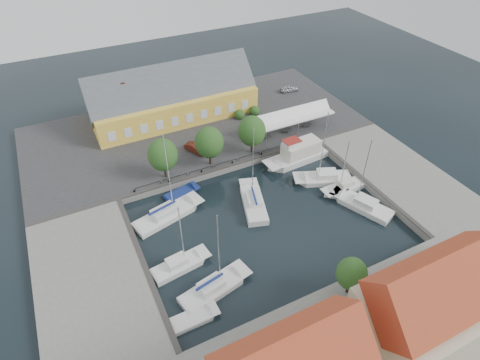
{
  "coord_description": "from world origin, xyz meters",
  "views": [
    {
      "loc": [
        -19.62,
        -33.38,
        37.17
      ],
      "look_at": [
        0.0,
        6.0,
        1.5
      ],
      "focal_mm": 30.0,
      "sensor_mm": 36.0,
      "label": 1
    }
  ],
  "objects_px": {
    "east_boat_c": "(362,206)",
    "launch_nw": "(182,194)",
    "trawler": "(298,155)",
    "west_boat_c": "(180,266)",
    "east_boat_a": "(324,179)",
    "car_silver": "(289,89)",
    "east_boat_b": "(343,189)",
    "west_boat_a": "(167,215)",
    "tent_canopy": "(293,117)",
    "center_sailboat": "(253,203)",
    "warehouse": "(169,99)",
    "west_boat_d": "(214,289)",
    "launch_sw": "(194,319)",
    "car_red": "(196,148)"
  },
  "relations": [
    {
      "from": "west_boat_a",
      "to": "car_red",
      "type": "bearing_deg",
      "value": 52.33
    },
    {
      "from": "car_red",
      "to": "east_boat_a",
      "type": "distance_m",
      "value": 20.16
    },
    {
      "from": "east_boat_a",
      "to": "east_boat_c",
      "type": "distance_m",
      "value": 7.19
    },
    {
      "from": "launch_nw",
      "to": "east_boat_c",
      "type": "bearing_deg",
      "value": -32.46
    },
    {
      "from": "east_boat_b",
      "to": "car_silver",
      "type": "bearing_deg",
      "value": 73.42
    },
    {
      "from": "car_silver",
      "to": "trawler",
      "type": "relative_size",
      "value": 0.32
    },
    {
      "from": "east_boat_a",
      "to": "west_boat_a",
      "type": "relative_size",
      "value": 0.93
    },
    {
      "from": "trawler",
      "to": "west_boat_c",
      "type": "relative_size",
      "value": 1.12
    },
    {
      "from": "tent_canopy",
      "to": "launch_nw",
      "type": "relative_size",
      "value": 2.61
    },
    {
      "from": "trawler",
      "to": "east_boat_a",
      "type": "xyz_separation_m",
      "value": [
        0.74,
        -6.01,
        -0.75
      ]
    },
    {
      "from": "car_red",
      "to": "west_boat_d",
      "type": "height_order",
      "value": "west_boat_d"
    },
    {
      "from": "center_sailboat",
      "to": "east_boat_b",
      "type": "bearing_deg",
      "value": -12.79
    },
    {
      "from": "tent_canopy",
      "to": "west_boat_a",
      "type": "distance_m",
      "value": 27.14
    },
    {
      "from": "west_boat_d",
      "to": "launch_sw",
      "type": "distance_m",
      "value": 4.04
    },
    {
      "from": "launch_nw",
      "to": "west_boat_d",
      "type": "bearing_deg",
      "value": -97.89
    },
    {
      "from": "tent_canopy",
      "to": "east_boat_c",
      "type": "bearing_deg",
      "value": -92.74
    },
    {
      "from": "center_sailboat",
      "to": "west_boat_c",
      "type": "bearing_deg",
      "value": -155.81
    },
    {
      "from": "east_boat_b",
      "to": "west_boat_c",
      "type": "height_order",
      "value": "west_boat_c"
    },
    {
      "from": "car_silver",
      "to": "east_boat_c",
      "type": "height_order",
      "value": "east_boat_c"
    },
    {
      "from": "car_silver",
      "to": "west_boat_d",
      "type": "xyz_separation_m",
      "value": [
        -31.64,
        -35.42,
        -1.33
      ]
    },
    {
      "from": "west_boat_d",
      "to": "launch_sw",
      "type": "height_order",
      "value": "west_boat_d"
    },
    {
      "from": "trawler",
      "to": "east_boat_b",
      "type": "height_order",
      "value": "east_boat_b"
    },
    {
      "from": "east_boat_a",
      "to": "west_boat_d",
      "type": "height_order",
      "value": "east_boat_a"
    },
    {
      "from": "trawler",
      "to": "west_boat_d",
      "type": "xyz_separation_m",
      "value": [
        -21.38,
        -16.4,
        -0.75
      ]
    },
    {
      "from": "launch_sw",
      "to": "center_sailboat",
      "type": "bearing_deg",
      "value": 43.01
    },
    {
      "from": "west_boat_a",
      "to": "launch_nw",
      "type": "bearing_deg",
      "value": 46.51
    },
    {
      "from": "car_silver",
      "to": "west_boat_a",
      "type": "height_order",
      "value": "west_boat_a"
    },
    {
      "from": "center_sailboat",
      "to": "west_boat_c",
      "type": "distance_m",
      "value": 13.83
    },
    {
      "from": "car_silver",
      "to": "east_boat_b",
      "type": "bearing_deg",
      "value": 168.1
    },
    {
      "from": "trawler",
      "to": "car_silver",
      "type": "bearing_deg",
      "value": 61.65
    },
    {
      "from": "warehouse",
      "to": "center_sailboat",
      "type": "relative_size",
      "value": 2.32
    },
    {
      "from": "center_sailboat",
      "to": "west_boat_c",
      "type": "xyz_separation_m",
      "value": [
        -12.62,
        -5.67,
        -0.1
      ]
    },
    {
      "from": "east_boat_b",
      "to": "launch_sw",
      "type": "bearing_deg",
      "value": -159.84
    },
    {
      "from": "west_boat_a",
      "to": "car_silver",
      "type": "bearing_deg",
      "value": 34.18
    },
    {
      "from": "warehouse",
      "to": "east_boat_a",
      "type": "xyz_separation_m",
      "value": [
        14.4,
        -26.3,
        -4.17
      ]
    },
    {
      "from": "tent_canopy",
      "to": "east_boat_b",
      "type": "xyz_separation_m",
      "value": [
        -1.02,
        -15.43,
        -3.42
      ]
    },
    {
      "from": "west_boat_a",
      "to": "west_boat_d",
      "type": "distance_m",
      "value": 13.37
    },
    {
      "from": "west_boat_d",
      "to": "center_sailboat",
      "type": "bearing_deg",
      "value": 45.03
    },
    {
      "from": "car_silver",
      "to": "west_boat_d",
      "type": "distance_m",
      "value": 47.51
    },
    {
      "from": "east_boat_a",
      "to": "east_boat_b",
      "type": "distance_m",
      "value": 3.22
    },
    {
      "from": "east_boat_c",
      "to": "launch_nw",
      "type": "bearing_deg",
      "value": 147.54
    },
    {
      "from": "tent_canopy",
      "to": "car_red",
      "type": "xyz_separation_m",
      "value": [
        -16.75,
        1.45,
        -2.04
      ]
    },
    {
      "from": "car_silver",
      "to": "car_red",
      "type": "distance_m",
      "value": 26.53
    },
    {
      "from": "center_sailboat",
      "to": "east_boat_c",
      "type": "xyz_separation_m",
      "value": [
        13.04,
        -7.02,
        -0.11
      ]
    },
    {
      "from": "west_boat_d",
      "to": "warehouse",
      "type": "bearing_deg",
      "value": 78.13
    },
    {
      "from": "west_boat_d",
      "to": "launch_sw",
      "type": "xyz_separation_m",
      "value": [
        -3.28,
        -2.35,
        -0.18
      ]
    },
    {
      "from": "car_red",
      "to": "east_boat_c",
      "type": "height_order",
      "value": "east_boat_c"
    },
    {
      "from": "car_red",
      "to": "west_boat_c",
      "type": "bearing_deg",
      "value": -142.8
    },
    {
      "from": "trawler",
      "to": "launch_sw",
      "type": "distance_m",
      "value": 30.99
    },
    {
      "from": "east_boat_b",
      "to": "west_boat_c",
      "type": "xyz_separation_m",
      "value": [
        -25.58,
        -2.73,
        -0.0
      ]
    }
  ]
}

